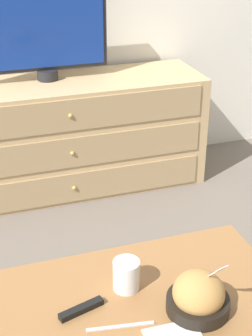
# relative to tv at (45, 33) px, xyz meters

# --- Properties ---
(ground_plane) EXTENTS (12.00, 12.00, 0.00)m
(ground_plane) POSITION_rel_tv_xyz_m (0.01, 0.19, -0.88)
(ground_plane) COLOR #70665B
(dresser) EXTENTS (1.58, 0.47, 0.63)m
(dresser) POSITION_rel_tv_xyz_m (0.05, -0.07, -0.57)
(dresser) COLOR tan
(dresser) RESTS_ON ground_plane
(tv) EXTENTS (0.66, 0.11, 0.47)m
(tv) POSITION_rel_tv_xyz_m (0.00, 0.00, 0.00)
(tv) COLOR #232328
(tv) RESTS_ON dresser
(coffee_table) EXTENTS (0.90, 0.60, 0.47)m
(coffee_table) POSITION_rel_tv_xyz_m (-0.06, -1.66, -0.48)
(coffee_table) COLOR #9E6B3D
(coffee_table) RESTS_ON ground_plane
(takeout_bowl) EXTENTS (0.18, 0.18, 0.19)m
(takeout_bowl) POSITION_rel_tv_xyz_m (0.09, -1.71, -0.37)
(takeout_bowl) COLOR black
(takeout_bowl) RESTS_ON coffee_table
(drink_cup) EXTENTS (0.08, 0.08, 0.09)m
(drink_cup) POSITION_rel_tv_xyz_m (-0.07, -1.56, -0.37)
(drink_cup) COLOR beige
(drink_cup) RESTS_ON coffee_table
(knife) EXTENTS (0.18, 0.04, 0.01)m
(knife) POSITION_rel_tv_xyz_m (-0.13, -1.71, -0.41)
(knife) COLOR silver
(knife) RESTS_ON coffee_table
(remote_control) EXTENTS (0.14, 0.06, 0.02)m
(remote_control) POSITION_rel_tv_xyz_m (-0.22, -1.62, -0.41)
(remote_control) COLOR black
(remote_control) RESTS_ON coffee_table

